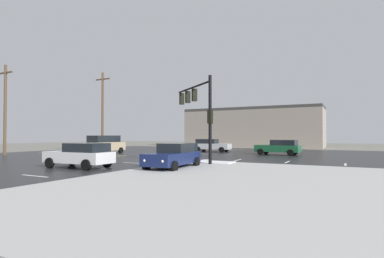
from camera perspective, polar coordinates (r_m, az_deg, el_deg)
The scene contains 15 objects.
ground_plane at distance 27.95m, azimuth -3.20°, elevation -5.46°, with size 120.00×120.00×0.00m, color slate.
road_asphalt at distance 27.95m, azimuth -3.20°, elevation -5.44°, with size 44.00×44.00×0.02m, color #232326.
sidewalk_corner at distance 12.33m, azimuth 16.93°, elevation -10.63°, with size 18.00×18.00×0.14m, color #B2B2AD.
snow_strip_curbside at distance 22.08m, azimuth 2.68°, elevation -6.18°, with size 4.00×1.60×0.06m, color white.
lane_markings at distance 26.16m, azimuth -2.47°, elevation -5.71°, with size 36.15×36.15×0.01m.
traffic_signal_mast at distance 22.42m, azimuth 1.18°, elevation 4.56°, with size 4.79×4.03×6.05m.
fire_hydrant at distance 17.19m, azimuth -3.51°, elevation -6.40°, with size 0.48×0.26×0.79m.
strip_building_background at distance 55.56m, azimuth 11.41°, elevation 0.28°, with size 23.82×8.00×6.90m.
sedan_silver at distance 37.55m, azimuth 3.59°, elevation -3.05°, with size 4.61×2.22×1.58m.
sedan_green at distance 32.75m, azimuth 16.16°, elevation -3.29°, with size 4.63×2.27×1.58m.
sedan_navy at distance 18.68m, azimuth -3.39°, elevation -5.00°, with size 2.21×4.61×1.58m.
suv_tan at distance 35.47m, azimuth -16.30°, elevation -2.74°, with size 2.48×4.95×2.03m.
sedan_white at distance 20.50m, azimuth -20.27°, elevation -4.59°, with size 4.60×2.18×1.58m.
utility_pole_mid at distance 36.43m, azimuth -31.82°, elevation 3.39°, with size 2.20×0.28×9.31m.
utility_pole_far at distance 38.50m, azimuth -16.54°, elevation 3.35°, with size 2.20×0.28×9.74m.
Camera 1 is at (14.26, -23.95, 2.12)m, focal length 28.23 mm.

